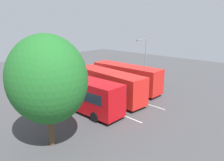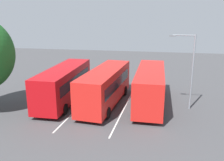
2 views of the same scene
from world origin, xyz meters
The scene contains 8 objects.
ground_plane centered at (0.00, 0.00, 0.00)m, with size 68.95×68.95×0.00m, color #424244.
bus_far_left centered at (0.30, -4.27, 1.86)m, with size 9.92×2.69×3.40m.
bus_center_left centered at (-0.43, -0.11, 1.86)m, with size 10.09×3.39×3.40m.
bus_center_right centered at (-0.42, 4.03, 1.86)m, with size 9.93×2.71×3.40m.
pedestrian centered at (7.36, -4.12, 0.98)m, with size 0.39×0.39×1.67m.
street_lamp centered at (-0.26, -7.68, 3.92)m, with size 0.25×2.25×6.75m.
lane_stripe_outer_left centered at (0.00, -2.10, 0.00)m, with size 14.05×0.12×0.01m, color silver.
lane_stripe_inner_left centered at (0.00, 2.10, 0.00)m, with size 14.05×0.12×0.01m, color silver.
Camera 2 is at (-21.87, -4.82, 8.37)m, focal length 38.66 mm.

